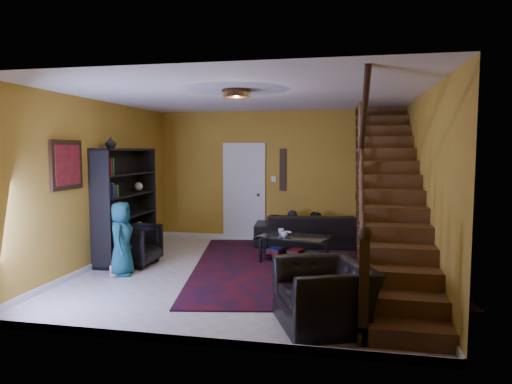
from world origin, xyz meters
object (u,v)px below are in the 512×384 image
bookshelf (126,206)px  armchair_left (135,245)px  coffee_table (295,247)px  sofa (311,230)px  armchair_right (324,295)px

bookshelf → armchair_left: bearing=-50.3°
armchair_left → coffee_table: armchair_left is taller
bookshelf → sofa: bearing=27.9°
bookshelf → coffee_table: size_ratio=1.49×
sofa → armchair_right: size_ratio=2.10×
armchair_right → coffee_table: 3.00m
bookshelf → sofa: bookshelf is taller
bookshelf → coffee_table: (3.03, 0.37, -0.70)m
sofa → coffee_table: 1.34m
armchair_left → coffee_table: (2.68, 0.80, -0.08)m
sofa → armchair_right: bearing=91.0°
armchair_left → armchair_right: size_ratio=0.70×
armchair_right → coffee_table: bearing=170.7°
sofa → coffee_table: size_ratio=1.71×
sofa → armchair_right: 4.27m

